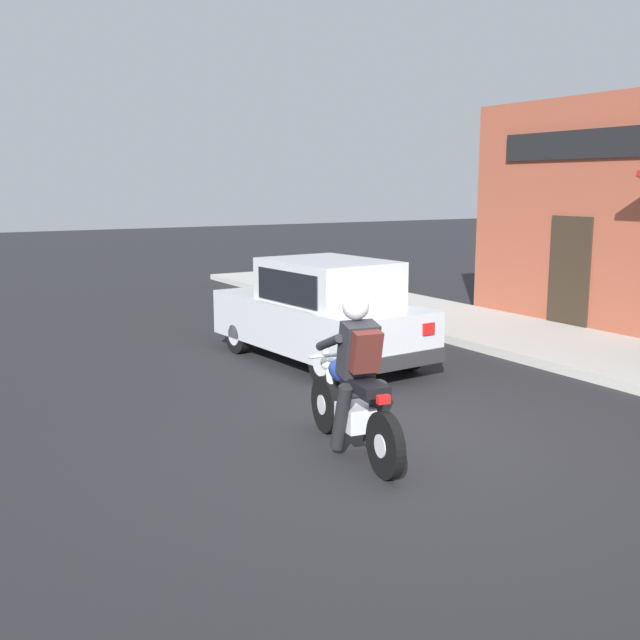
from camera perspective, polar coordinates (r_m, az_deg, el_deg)
ground_plane at (r=7.80m, az=6.23°, el=-9.64°), size 80.00×80.00×0.00m
sidewalk_curb at (r=13.24m, az=15.93°, el=-1.38°), size 2.60×22.00×0.14m
motorcycle_with_rider at (r=7.40m, az=2.64°, el=-5.20°), size 0.64×2.01×1.62m
car_hatchback at (r=11.22m, az=0.08°, el=0.59°), size 1.90×3.88×1.57m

